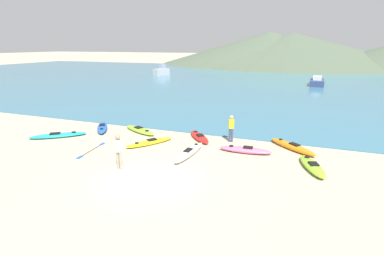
# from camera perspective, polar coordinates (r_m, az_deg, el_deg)

# --- Properties ---
(ground_plane) EXTENTS (400.00, 400.00, 0.00)m
(ground_plane) POSITION_cam_1_polar(r_m,az_deg,el_deg) (13.75, -8.16, -9.94)
(ground_plane) COLOR tan
(bay_water) EXTENTS (160.00, 70.00, 0.06)m
(bay_water) POSITION_cam_1_polar(r_m,az_deg,el_deg) (54.08, 14.44, 8.90)
(bay_water) COLOR teal
(bay_water) RESTS_ON ground_plane
(far_hill_left) EXTENTS (69.16, 69.16, 9.87)m
(far_hill_left) POSITION_cam_1_polar(r_m,az_deg,el_deg) (104.61, 14.45, 14.61)
(far_hill_left) COLOR #4C5B47
(far_hill_left) RESTS_ON ground_plane
(far_hill_midleft) EXTENTS (72.74, 72.74, 9.41)m
(far_hill_midleft) POSITION_cam_1_polar(r_m,az_deg,el_deg) (102.75, 18.58, 14.17)
(far_hill_midleft) COLOR #4C5B47
(far_hill_midleft) RESTS_ON ground_plane
(kayak_on_sand_0) EXTENTS (3.18, 2.08, 0.33)m
(kayak_on_sand_0) POSITION_cam_1_polar(r_m,az_deg,el_deg) (21.19, -9.90, -0.38)
(kayak_on_sand_0) COLOR #8CCC2D
(kayak_on_sand_0) RESTS_ON ground_plane
(kayak_on_sand_1) EXTENTS (2.95, 0.83, 0.36)m
(kayak_on_sand_1) POSITION_cam_1_polar(r_m,az_deg,el_deg) (17.18, 10.12, -4.14)
(kayak_on_sand_1) COLOR #E5668C
(kayak_on_sand_1) RESTS_ON ground_plane
(kayak_on_sand_2) EXTENTS (2.22, 3.01, 0.30)m
(kayak_on_sand_2) POSITION_cam_1_polar(r_m,az_deg,el_deg) (18.51, -8.06, -2.71)
(kayak_on_sand_2) COLOR yellow
(kayak_on_sand_2) RESTS_ON ground_plane
(kayak_on_sand_3) EXTENTS (2.30, 2.90, 0.36)m
(kayak_on_sand_3) POSITION_cam_1_polar(r_m,az_deg,el_deg) (22.38, -16.73, 0.08)
(kayak_on_sand_3) COLOR blue
(kayak_on_sand_3) RESTS_ON ground_plane
(kayak_on_sand_4) EXTENTS (2.97, 2.69, 0.41)m
(kayak_on_sand_4) POSITION_cam_1_polar(r_m,az_deg,el_deg) (18.35, 18.55, -3.38)
(kayak_on_sand_4) COLOR orange
(kayak_on_sand_4) RESTS_ON ground_plane
(kayak_on_sand_5) EXTENTS (3.22, 2.84, 0.30)m
(kayak_on_sand_5) POSITION_cam_1_polar(r_m,az_deg,el_deg) (21.60, -24.14, -1.27)
(kayak_on_sand_5) COLOR teal
(kayak_on_sand_5) RESTS_ON ground_plane
(kayak_on_sand_6) EXTENTS (2.33, 2.71, 0.32)m
(kayak_on_sand_6) POSITION_cam_1_polar(r_m,az_deg,el_deg) (19.39, 1.40, -1.67)
(kayak_on_sand_6) COLOR red
(kayak_on_sand_6) RESTS_ON ground_plane
(kayak_on_sand_7) EXTENTS (0.74, 3.48, 0.37)m
(kayak_on_sand_7) POSITION_cam_1_polar(r_m,az_deg,el_deg) (16.57, -0.48, -4.62)
(kayak_on_sand_7) COLOR white
(kayak_on_sand_7) RESTS_ON ground_plane
(kayak_on_sand_8) EXTENTS (1.63, 2.92, 0.37)m
(kayak_on_sand_8) POSITION_cam_1_polar(r_m,az_deg,el_deg) (15.90, 21.92, -6.72)
(kayak_on_sand_8) COLOR #8CCC2D
(kayak_on_sand_8) RESTS_ON ground_plane
(person_near_foreground) EXTENTS (0.36, 0.26, 1.76)m
(person_near_foreground) POSITION_cam_1_polar(r_m,az_deg,el_deg) (14.92, -13.82, -3.99)
(person_near_foreground) COLOR gray
(person_near_foreground) RESTS_ON ground_plane
(person_near_waterline) EXTENTS (0.35, 0.23, 1.71)m
(person_near_waterline) POSITION_cam_1_polar(r_m,az_deg,el_deg) (18.70, 7.48, 0.23)
(person_near_waterline) COLOR #384260
(person_near_waterline) RESTS_ON ground_plane
(moored_boat_0) EXTENTS (2.32, 3.58, 2.20)m
(moored_boat_0) POSITION_cam_1_polar(r_m,az_deg,el_deg) (59.89, -5.83, 10.68)
(moored_boat_0) COLOR #B2B2B7
(moored_boat_0) RESTS_ON bay_water
(moored_boat_3) EXTENTS (2.06, 4.77, 1.42)m
(moored_boat_3) POSITION_cam_1_polar(r_m,az_deg,el_deg) (48.42, 22.70, 8.09)
(moored_boat_3) COLOR navy
(moored_boat_3) RESTS_ON bay_water
(loose_paddle) EXTENTS (0.52, 2.78, 0.03)m
(loose_paddle) POSITION_cam_1_polar(r_m,az_deg,el_deg) (18.26, -18.57, -4.03)
(loose_paddle) COLOR black
(loose_paddle) RESTS_ON ground_plane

